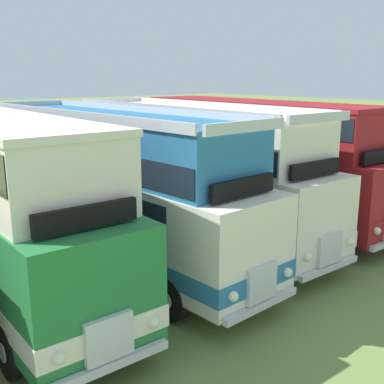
# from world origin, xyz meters

# --- Properties ---
(bus_sixth_in_row) EXTENTS (3.13, 11.77, 4.52)m
(bus_sixth_in_row) POSITION_xyz_m (4.90, -0.12, 2.36)
(bus_sixth_in_row) COLOR silver
(bus_sixth_in_row) RESTS_ON ground
(bus_seventh_in_row) EXTENTS (2.76, 11.55, 4.52)m
(bus_seventh_in_row) POSITION_xyz_m (8.17, 0.11, 2.36)
(bus_seventh_in_row) COLOR silver
(bus_seventh_in_row) RESTS_ON ground
(bus_eighth_in_row) EXTENTS (2.82, 11.55, 4.49)m
(bus_eighth_in_row) POSITION_xyz_m (11.44, 0.13, 2.48)
(bus_eighth_in_row) COLOR maroon
(bus_eighth_in_row) RESTS_ON ground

